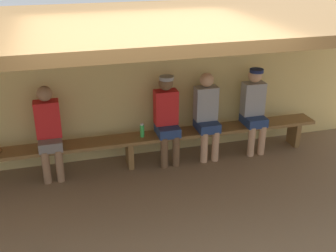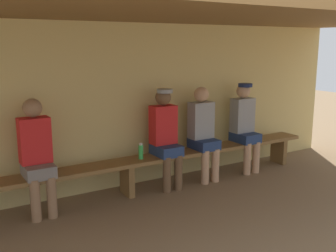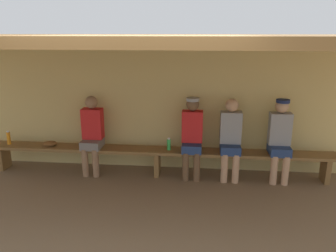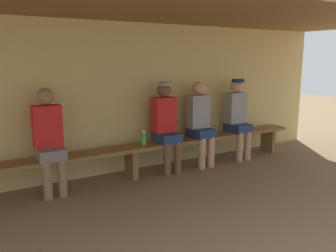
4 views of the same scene
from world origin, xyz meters
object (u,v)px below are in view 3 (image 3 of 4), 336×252
object	(u,v)px
player_with_sunglasses	(231,136)
player_shirtless_tan	(92,132)
water_bottle_blue	(9,138)
baseball_glove_dark_brown	(50,144)
bench	(157,153)
player_middle	(192,134)
water_bottle_orange	(169,144)
player_in_white	(280,136)

from	to	relation	value
player_with_sunglasses	player_shirtless_tan	bearing A→B (deg)	180.00
water_bottle_blue	baseball_glove_dark_brown	distance (m)	0.76
bench	player_with_sunglasses	distance (m)	1.25
player_with_sunglasses	baseball_glove_dark_brown	distance (m)	3.07
player_middle	water_bottle_blue	size ratio (longest dim) A/B	5.49
bench	water_bottle_orange	bearing A→B (deg)	-2.97
bench	player_middle	world-z (taller)	player_middle
player_with_sunglasses	player_in_white	xyz separation A→B (m)	(0.78, 0.00, 0.02)
water_bottle_blue	water_bottle_orange	size ratio (longest dim) A/B	1.17
player_middle	water_bottle_blue	bearing A→B (deg)	-179.89
player_in_white	player_shirtless_tan	xyz separation A→B (m)	(-3.09, -0.00, -0.02)
player_with_sunglasses	player_shirtless_tan	size ratio (longest dim) A/B	1.00
player_with_sunglasses	player_middle	bearing A→B (deg)	179.96
baseball_glove_dark_brown	player_middle	bearing A→B (deg)	-10.68
player_in_white	water_bottle_blue	size ratio (longest dim) A/B	5.49
player_in_white	player_middle	bearing A→B (deg)	180.00
water_bottle_blue	baseball_glove_dark_brown	bearing A→B (deg)	-1.78
bench	player_with_sunglasses	bearing A→B (deg)	0.15
player_with_sunglasses	player_shirtless_tan	distance (m)	2.31
player_shirtless_tan	player_middle	world-z (taller)	player_middle
player_in_white	player_middle	size ratio (longest dim) A/B	1.00
player_shirtless_tan	water_bottle_blue	xyz separation A→B (m)	(-1.51, -0.01, -0.15)
player_shirtless_tan	player_in_white	bearing A→B (deg)	0.01
baseball_glove_dark_brown	water_bottle_blue	bearing A→B (deg)	166.84
water_bottle_blue	player_in_white	bearing A→B (deg)	0.08
player_in_white	water_bottle_orange	size ratio (longest dim) A/B	6.42
bench	player_middle	bearing A→B (deg)	0.35
player_in_white	water_bottle_blue	bearing A→B (deg)	-179.92
baseball_glove_dark_brown	bench	bearing A→B (deg)	-10.58
water_bottle_blue	bench	bearing A→B (deg)	0.06
player_shirtless_tan	player_middle	size ratio (longest dim) A/B	0.99
bench	baseball_glove_dark_brown	xyz separation A→B (m)	(-1.86, -0.03, 0.12)
player_with_sunglasses	player_in_white	bearing A→B (deg)	0.04
bench	water_bottle_blue	world-z (taller)	water_bottle_blue
bench	water_bottle_orange	size ratio (longest dim) A/B	28.65
player_in_white	water_bottle_orange	distance (m)	1.80
player_in_white	player_middle	distance (m)	1.41
player_in_white	player_shirtless_tan	bearing A→B (deg)	-179.99
player_in_white	player_middle	xyz separation A→B (m)	(-1.41, 0.00, 0.00)
water_bottle_blue	player_shirtless_tan	bearing A→B (deg)	0.22
player_with_sunglasses	bench	bearing A→B (deg)	-179.85
bench	player_shirtless_tan	xyz separation A→B (m)	(-1.11, 0.00, 0.34)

